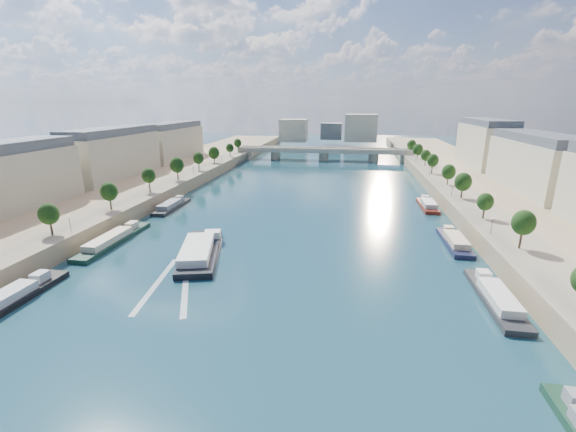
% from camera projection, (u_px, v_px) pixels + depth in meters
% --- Properties ---
extents(ground, '(700.00, 700.00, 0.00)m').
position_uv_depth(ground, '(292.00, 225.00, 119.91)').
color(ground, '#0D313C').
rests_on(ground, ground).
extents(quay_left, '(44.00, 520.00, 5.00)m').
position_uv_depth(quay_left, '(82.00, 207.00, 130.05)').
color(quay_left, '#9E8460').
rests_on(quay_left, ground).
extents(quay_right, '(44.00, 520.00, 5.00)m').
position_uv_depth(quay_right, '(545.00, 229.00, 108.34)').
color(quay_right, '#9E8460').
rests_on(quay_right, ground).
extents(pave_left, '(14.00, 520.00, 0.10)m').
position_uv_depth(pave_left, '(122.00, 202.00, 127.06)').
color(pave_left, gray).
rests_on(pave_left, quay_left).
extents(pave_right, '(14.00, 520.00, 0.10)m').
position_uv_depth(pave_right, '(489.00, 218.00, 109.87)').
color(pave_right, gray).
rests_on(pave_right, quay_right).
extents(trees_left, '(4.80, 268.80, 8.26)m').
position_uv_depth(trees_left, '(129.00, 185.00, 127.10)').
color(trees_left, '#382B1E').
rests_on(trees_left, ground).
extents(trees_right, '(4.80, 268.80, 8.26)m').
position_uv_depth(trees_right, '(474.00, 191.00, 118.09)').
color(trees_right, '#382B1E').
rests_on(trees_right, ground).
extents(lamps_left, '(0.36, 200.36, 4.28)m').
position_uv_depth(lamps_left, '(116.00, 202.00, 116.14)').
color(lamps_left, black).
rests_on(lamps_left, ground).
extents(lamps_right, '(0.36, 200.36, 4.28)m').
position_uv_depth(lamps_right, '(469.00, 203.00, 114.51)').
color(lamps_right, black).
rests_on(lamps_right, ground).
extents(buildings_left, '(16.00, 226.00, 23.20)m').
position_uv_depth(buildings_left, '(66.00, 160.00, 139.39)').
color(buildings_left, beige).
rests_on(buildings_left, ground).
extents(skyline, '(79.00, 42.00, 22.00)m').
position_uv_depth(skyline, '(334.00, 129.00, 323.04)').
color(skyline, beige).
rests_on(skyline, ground).
extents(bridge, '(112.00, 12.00, 8.15)m').
position_uv_depth(bridge, '(324.00, 152.00, 251.17)').
color(bridge, '#C1B79E').
rests_on(bridge, ground).
extents(tour_barge, '(15.55, 30.53, 3.99)m').
position_uv_depth(tour_barge, '(200.00, 251.00, 95.83)').
color(tour_barge, black).
rests_on(tour_barge, ground).
extents(wake, '(14.08, 25.93, 0.04)m').
position_uv_depth(wake, '(171.00, 285.00, 80.47)').
color(wake, silver).
rests_on(wake, ground).
extents(moored_barges_left, '(5.00, 153.40, 3.60)m').
position_uv_depth(moored_barges_left, '(28.00, 290.00, 76.70)').
color(moored_barges_left, '#191734').
rests_on(moored_barges_left, ground).
extents(moored_barges_right, '(5.00, 161.56, 3.60)m').
position_uv_depth(moored_barges_right, '(502.00, 306.00, 70.49)').
color(moored_barges_right, black).
rests_on(moored_barges_right, ground).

